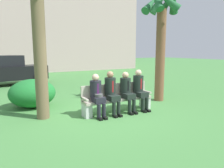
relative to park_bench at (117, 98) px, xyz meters
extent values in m
plane|color=#478542|center=(-0.32, -0.02, -0.44)|extent=(80.00, 80.00, 0.00)
cube|color=#B7AD9E|center=(0.00, -0.06, -0.02)|extent=(2.33, 0.44, 0.07)
cube|color=#B7AD9E|center=(0.00, 0.13, 0.24)|extent=(2.33, 0.06, 0.45)
cube|color=#B7AD9E|center=(-1.13, -0.06, 0.11)|extent=(0.08, 0.44, 0.06)
cube|color=#B7AD9E|center=(1.13, -0.06, 0.11)|extent=(0.08, 0.44, 0.06)
cube|color=silver|center=(-1.07, -0.06, -0.25)|extent=(0.20, 0.37, 0.38)
cube|color=silver|center=(1.07, -0.06, -0.25)|extent=(0.20, 0.37, 0.38)
cube|color=#23232D|center=(-0.77, -0.23, 0.09)|extent=(0.32, 0.38, 0.16)
cylinder|color=#23232D|center=(-0.85, -0.42, -0.21)|extent=(0.11, 0.11, 0.45)
cylinder|color=#23232D|center=(-0.69, -0.42, -0.21)|extent=(0.11, 0.11, 0.45)
cube|color=black|center=(-0.85, -0.48, -0.40)|extent=(0.09, 0.22, 0.07)
cube|color=black|center=(-0.69, -0.48, -0.40)|extent=(0.09, 0.22, 0.07)
cylinder|color=#23232D|center=(-0.77, -0.04, 0.38)|extent=(0.34, 0.34, 0.48)
cube|color=#4C1951|center=(-0.77, -0.21, 0.40)|extent=(0.05, 0.01, 0.31)
sphere|color=beige|center=(-0.77, -0.04, 0.72)|extent=(0.21, 0.21, 0.21)
cylinder|color=#4E4E4E|center=(-0.76, -0.25, 0.22)|extent=(0.24, 0.24, 0.09)
cube|color=#1E2823|center=(-0.28, -0.23, 0.09)|extent=(0.32, 0.38, 0.16)
cylinder|color=#1E2823|center=(-0.36, -0.42, -0.21)|extent=(0.11, 0.11, 0.45)
cylinder|color=#1E2823|center=(-0.20, -0.42, -0.21)|extent=(0.11, 0.11, 0.45)
cube|color=black|center=(-0.36, -0.48, -0.40)|extent=(0.09, 0.22, 0.07)
cube|color=black|center=(-0.20, -0.48, -0.40)|extent=(0.09, 0.22, 0.07)
cylinder|color=#1E2823|center=(-0.28, -0.04, 0.41)|extent=(0.34, 0.34, 0.54)
cube|color=maroon|center=(-0.28, -0.21, 0.43)|extent=(0.05, 0.01, 0.35)
sphere|color=#9E7556|center=(-0.28, -0.04, 0.78)|extent=(0.21, 0.21, 0.21)
cube|color=#1E2823|center=(0.28, -0.23, 0.09)|extent=(0.32, 0.38, 0.16)
cylinder|color=#1E2823|center=(0.20, -0.42, -0.21)|extent=(0.11, 0.11, 0.45)
cylinder|color=#1E2823|center=(0.36, -0.42, -0.21)|extent=(0.11, 0.11, 0.45)
cube|color=black|center=(0.20, -0.48, -0.40)|extent=(0.09, 0.22, 0.07)
cube|color=black|center=(0.36, -0.48, -0.40)|extent=(0.09, 0.22, 0.07)
cylinder|color=#1E2823|center=(0.28, -0.04, 0.39)|extent=(0.34, 0.34, 0.50)
cube|color=black|center=(0.28, -0.21, 0.41)|extent=(0.05, 0.01, 0.32)
sphere|color=tan|center=(0.28, -0.04, 0.73)|extent=(0.21, 0.21, 0.21)
cube|color=#1E2823|center=(0.78, -0.23, 0.09)|extent=(0.32, 0.38, 0.16)
cylinder|color=#1E2823|center=(0.70, -0.42, -0.21)|extent=(0.11, 0.11, 0.45)
cylinder|color=#1E2823|center=(0.86, -0.42, -0.21)|extent=(0.11, 0.11, 0.45)
cube|color=black|center=(0.70, -0.48, -0.40)|extent=(0.09, 0.22, 0.07)
cube|color=black|center=(0.86, -0.48, -0.40)|extent=(0.09, 0.22, 0.07)
cylinder|color=#1E2823|center=(0.78, -0.04, 0.41)|extent=(0.34, 0.34, 0.54)
cube|color=maroon|center=(0.78, -0.21, 0.43)|extent=(0.05, 0.01, 0.35)
sphere|color=beige|center=(0.78, -0.04, 0.78)|extent=(0.21, 0.21, 0.21)
cylinder|color=brown|center=(2.22, 0.54, 1.30)|extent=(0.36, 0.36, 3.47)
cone|color=#276739|center=(2.59, 0.60, 3.36)|extent=(0.48, 1.03, 1.06)
cone|color=#276739|center=(2.39, 0.81, 3.40)|extent=(0.94, 0.75, 1.11)
cone|color=#276739|center=(2.07, 0.95, 3.29)|extent=(1.13, 0.66, 0.96)
cylinder|color=brown|center=(-2.21, 0.47, 1.46)|extent=(0.35, 0.35, 3.80)
ellipsoid|color=#1F752F|center=(-2.27, 1.91, 0.05)|extent=(1.56, 1.43, 0.97)
cube|color=black|center=(-2.65, 7.46, 0.26)|extent=(4.04, 1.97, 0.76)
cube|color=black|center=(-2.80, 7.44, 0.94)|extent=(1.83, 1.53, 0.60)
cylinder|color=black|center=(-1.37, 8.38, -0.12)|extent=(0.65, 0.21, 0.64)
cylinder|color=black|center=(-1.21, 6.83, -0.12)|extent=(0.65, 0.21, 0.64)
cube|color=#BEA09E|center=(2.61, 17.86, 6.51)|extent=(15.23, 8.87, 13.89)
camera|label=1|loc=(-3.33, -5.65, 1.51)|focal=33.79mm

